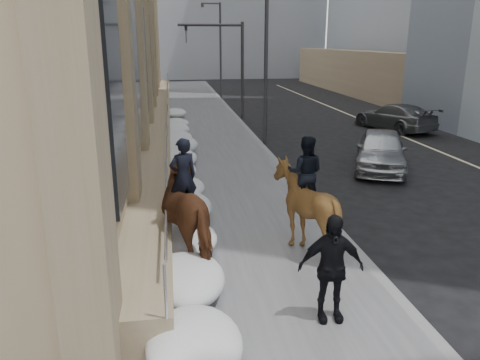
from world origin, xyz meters
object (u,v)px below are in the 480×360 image
mounted_horse_right (304,204)px  pedestrian (331,268)px  car_grey (394,117)px  car_silver (381,150)px  mounted_horse_left (193,211)px

mounted_horse_right → pedestrian: (-0.34, -2.87, -0.16)m
mounted_horse_right → car_grey: 17.68m
pedestrian → car_silver: 11.21m
mounted_horse_left → mounted_horse_right: bearing=162.4°
mounted_horse_left → mounted_horse_right: 2.58m
car_grey → pedestrian: bearing=42.9°
pedestrian → car_grey: size_ratio=0.38×
car_grey → mounted_horse_right: bearing=39.4°
mounted_horse_left → pedestrian: bearing=108.1°
mounted_horse_right → car_silver: 8.61m
mounted_horse_right → car_silver: (5.08, 6.93, -0.47)m
mounted_horse_right → car_silver: bearing=-106.8°
mounted_horse_right → car_grey: bearing=-103.2°
mounted_horse_right → car_silver: size_ratio=0.58×
mounted_horse_right → car_silver: mounted_horse_right is taller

